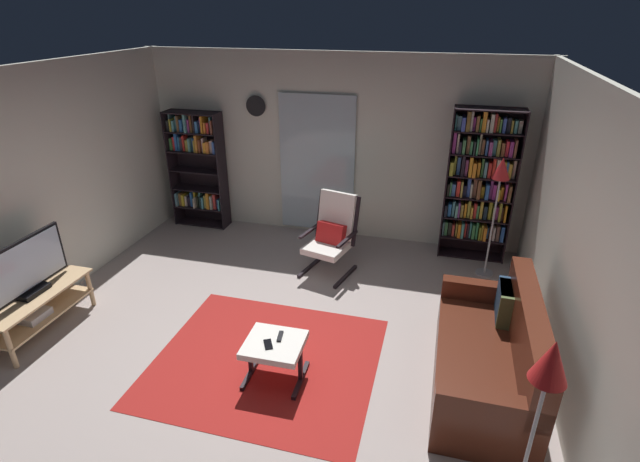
% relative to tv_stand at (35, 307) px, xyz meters
% --- Properties ---
extents(ground_plane, '(7.02, 7.02, 0.00)m').
position_rel_tv_stand_xyz_m(ground_plane, '(2.37, 0.31, -0.31)').
color(ground_plane, '#A89994').
extents(wall_back, '(5.60, 0.06, 2.60)m').
position_rel_tv_stand_xyz_m(wall_back, '(2.37, 3.21, 0.99)').
color(wall_back, silver).
rests_on(wall_back, ground).
extents(wall_left, '(0.06, 6.00, 2.60)m').
position_rel_tv_stand_xyz_m(wall_left, '(-0.33, 0.31, 0.99)').
color(wall_left, silver).
rests_on(wall_left, ground).
extents(wall_right, '(0.06, 6.00, 2.60)m').
position_rel_tv_stand_xyz_m(wall_right, '(5.07, 0.31, 0.99)').
color(wall_right, silver).
rests_on(wall_right, ground).
extents(glass_door_panel, '(1.10, 0.01, 2.00)m').
position_rel_tv_stand_xyz_m(glass_door_panel, '(2.16, 3.15, 0.74)').
color(glass_door_panel, silver).
extents(area_rug, '(2.12, 1.88, 0.01)m').
position_rel_tv_stand_xyz_m(area_rug, '(2.46, 0.17, -0.30)').
color(area_rug, '#A1211D').
rests_on(area_rug, ground).
extents(tv_stand, '(0.50, 1.19, 0.46)m').
position_rel_tv_stand_xyz_m(tv_stand, '(0.00, 0.00, 0.00)').
color(tv_stand, tan).
rests_on(tv_stand, ground).
extents(television, '(0.20, 0.99, 0.59)m').
position_rel_tv_stand_xyz_m(television, '(0.00, 0.01, 0.44)').
color(television, black).
rests_on(television, tv_stand).
extents(bookshelf_near_tv, '(0.83, 0.30, 1.76)m').
position_rel_tv_stand_xyz_m(bookshelf_near_tv, '(0.34, 2.99, 0.66)').
color(bookshelf_near_tv, black).
rests_on(bookshelf_near_tv, ground).
extents(bookshelf_near_sofa, '(0.86, 0.30, 2.01)m').
position_rel_tv_stand_xyz_m(bookshelf_near_sofa, '(4.39, 2.96, 0.77)').
color(bookshelf_near_sofa, black).
rests_on(bookshelf_near_sofa, ground).
extents(leather_sofa, '(0.81, 1.75, 0.90)m').
position_rel_tv_stand_xyz_m(leather_sofa, '(4.51, 0.40, 0.02)').
color(leather_sofa, '#4F2114').
rests_on(leather_sofa, ground).
extents(lounge_armchair, '(0.70, 0.77, 1.02)m').
position_rel_tv_stand_xyz_m(lounge_armchair, '(2.65, 2.07, 0.23)').
color(lounge_armchair, black).
rests_on(lounge_armchair, ground).
extents(ottoman, '(0.53, 0.49, 0.41)m').
position_rel_tv_stand_xyz_m(ottoman, '(2.63, -0.02, 0.03)').
color(ottoman, white).
rests_on(ottoman, ground).
extents(tv_remote, '(0.06, 0.15, 0.02)m').
position_rel_tv_stand_xyz_m(tv_remote, '(2.66, 0.06, 0.11)').
color(tv_remote, black).
rests_on(tv_remote, ottoman).
extents(cell_phone, '(0.13, 0.16, 0.01)m').
position_rel_tv_stand_xyz_m(cell_phone, '(2.59, -0.07, 0.11)').
color(cell_phone, black).
rests_on(cell_phone, ottoman).
extents(floor_lamp_by_sofa, '(0.22, 0.22, 1.53)m').
position_rel_tv_stand_xyz_m(floor_lamp_by_sofa, '(4.59, -0.97, 0.95)').
color(floor_lamp_by_sofa, '#A5A5AD').
rests_on(floor_lamp_by_sofa, ground).
extents(floor_lamp_by_shelf, '(0.22, 0.22, 1.54)m').
position_rel_tv_stand_xyz_m(floor_lamp_by_shelf, '(4.58, 2.47, 0.96)').
color(floor_lamp_by_shelf, '#A5A5AD').
rests_on(floor_lamp_by_shelf, ground).
extents(wall_clock, '(0.29, 0.03, 0.29)m').
position_rel_tv_stand_xyz_m(wall_clock, '(1.27, 3.14, 1.54)').
color(wall_clock, silver).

